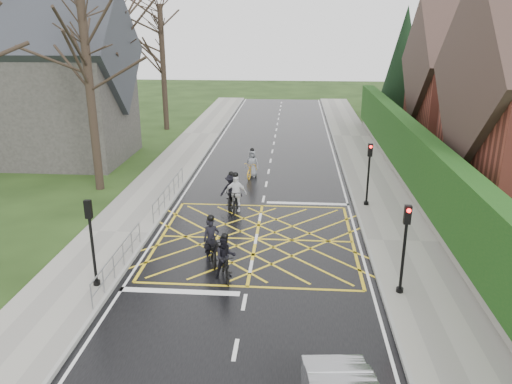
# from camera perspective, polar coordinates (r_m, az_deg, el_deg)

# --- Properties ---
(ground) EXTENTS (120.00, 120.00, 0.00)m
(ground) POSITION_cam_1_polar(r_m,az_deg,el_deg) (21.01, 0.01, -5.40)
(ground) COLOR black
(ground) RESTS_ON ground
(road) EXTENTS (9.00, 80.00, 0.01)m
(road) POSITION_cam_1_polar(r_m,az_deg,el_deg) (21.01, 0.01, -5.39)
(road) COLOR black
(road) RESTS_ON ground
(sidewalk_right) EXTENTS (3.00, 80.00, 0.15)m
(sidewalk_right) POSITION_cam_1_polar(r_m,az_deg,el_deg) (21.41, 16.31, -5.51)
(sidewalk_right) COLOR gray
(sidewalk_right) RESTS_ON ground
(sidewalk_left) EXTENTS (3.00, 80.00, 0.15)m
(sidewalk_left) POSITION_cam_1_polar(r_m,az_deg,el_deg) (22.22, -15.66, -4.54)
(sidewalk_left) COLOR gray
(sidewalk_left) RESTS_ON ground
(stone_wall) EXTENTS (0.50, 38.00, 0.70)m
(stone_wall) POSITION_cam_1_polar(r_m,az_deg,el_deg) (27.17, 17.54, 0.20)
(stone_wall) COLOR slate
(stone_wall) RESTS_ON ground
(hedge) EXTENTS (0.90, 38.00, 2.80)m
(hedge) POSITION_cam_1_polar(r_m,az_deg,el_deg) (26.69, 17.91, 3.76)
(hedge) COLOR #0F3811
(hedge) RESTS_ON stone_wall
(house_far) EXTENTS (9.80, 8.80, 10.30)m
(house_far) POSITION_cam_1_polar(r_m,az_deg,el_deg) (39.64, 24.43, 11.02)
(house_far) COLOR maroon
(house_far) RESTS_ON ground
(conifer) EXTENTS (4.60, 4.60, 10.00)m
(conifer) POSITION_cam_1_polar(r_m,az_deg,el_deg) (46.19, 16.45, 13.59)
(conifer) COLOR black
(conifer) RESTS_ON ground
(church) EXTENTS (8.80, 7.80, 11.00)m
(church) POSITION_cam_1_polar(r_m,az_deg,el_deg) (34.73, -21.68, 11.43)
(church) COLOR #2D2B28
(church) RESTS_ON ground
(tree_near) EXTENTS (9.24, 9.24, 11.44)m
(tree_near) POSITION_cam_1_polar(r_m,az_deg,el_deg) (27.20, -19.03, 16.36)
(tree_near) COLOR black
(tree_near) RESTS_ON ground
(tree_mid) EXTENTS (10.08, 10.08, 12.48)m
(tree_mid) POSITION_cam_1_polar(r_m,az_deg,el_deg) (35.03, -15.50, 18.21)
(tree_mid) COLOR black
(tree_mid) RESTS_ON ground
(tree_far) EXTENTS (8.40, 8.40, 10.40)m
(tree_far) POSITION_cam_1_polar(r_m,az_deg,el_deg) (42.51, -10.73, 16.60)
(tree_far) COLOR black
(tree_far) RESTS_ON ground
(railing_south) EXTENTS (0.05, 5.04, 1.03)m
(railing_south) POSITION_cam_1_polar(r_m,az_deg,el_deg) (18.50, -15.48, -6.99)
(railing_south) COLOR slate
(railing_south) RESTS_ON ground
(railing_north) EXTENTS (0.05, 6.04, 1.03)m
(railing_north) POSITION_cam_1_polar(r_m,az_deg,el_deg) (25.15, -9.91, 0.39)
(railing_north) COLOR slate
(railing_north) RESTS_ON ground
(traffic_light_ne) EXTENTS (0.24, 0.31, 3.21)m
(traffic_light_ne) POSITION_cam_1_polar(r_m,az_deg,el_deg) (24.59, 12.72, 1.91)
(traffic_light_ne) COLOR black
(traffic_light_ne) RESTS_ON ground
(traffic_light_se) EXTENTS (0.24, 0.31, 3.21)m
(traffic_light_se) POSITION_cam_1_polar(r_m,az_deg,el_deg) (16.84, 16.54, -6.43)
(traffic_light_se) COLOR black
(traffic_light_se) RESTS_ON ground
(traffic_light_sw) EXTENTS (0.24, 0.31, 3.21)m
(traffic_light_sw) POSITION_cam_1_polar(r_m,az_deg,el_deg) (17.46, -18.20, -5.68)
(traffic_light_sw) COLOR black
(traffic_light_sw) RESTS_ON ground
(cyclist_rear) EXTENTS (1.25, 2.04, 1.87)m
(cyclist_rear) POSITION_cam_1_polar(r_m,az_deg,el_deg) (19.00, -5.14, -6.21)
(cyclist_rear) COLOR black
(cyclist_rear) RESTS_ON ground
(cyclist_back) EXTENTS (0.96, 1.78, 1.72)m
(cyclist_back) POSITION_cam_1_polar(r_m,az_deg,el_deg) (17.75, -3.54, -7.91)
(cyclist_back) COLOR black
(cyclist_back) RESTS_ON ground
(cyclist_mid) EXTENTS (1.08, 1.86, 1.81)m
(cyclist_mid) POSITION_cam_1_polar(r_m,az_deg,el_deg) (24.40, -2.84, -0.24)
(cyclist_mid) COLOR black
(cyclist_mid) RESTS_ON ground
(cyclist_front) EXTENTS (1.05, 1.95, 1.96)m
(cyclist_front) POSITION_cam_1_polar(r_m,az_deg,el_deg) (23.79, -2.36, -0.59)
(cyclist_front) COLOR black
(cyclist_front) RESTS_ON ground
(cyclist_lead) EXTENTS (0.95, 1.87, 1.74)m
(cyclist_lead) POSITION_cam_1_polar(r_m,az_deg,el_deg) (29.19, -0.45, 2.88)
(cyclist_lead) COLOR #BE8617
(cyclist_lead) RESTS_ON ground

